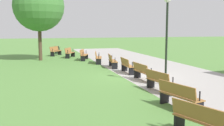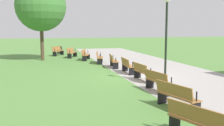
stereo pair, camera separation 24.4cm
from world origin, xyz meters
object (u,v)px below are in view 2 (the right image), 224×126
object	(u,v)px
tree_1	(41,6)
trash_bin	(59,50)
bench_8	(176,96)
lamp_post	(166,24)
bench_7	(158,81)
bench_2	(85,54)
bench_5	(127,65)
bench_0	(58,51)
bench_1	(72,52)
bench_6	(142,72)
bench_4	(113,61)
bench_9	(198,122)
bench_3	(99,57)

from	to	relation	value
tree_1	trash_bin	world-z (taller)	tree_1
bench_8	lamp_post	distance (m)	4.50
lamp_post	bench_7	bearing A→B (deg)	-36.76
bench_2	bench_5	world-z (taller)	same
tree_1	trash_bin	xyz separation A→B (m)	(-5.59, 1.73, -4.03)
bench_0	tree_1	world-z (taller)	tree_1
tree_1	bench_1	bearing A→B (deg)	118.99
bench_6	bench_8	bearing A→B (deg)	-11.02
bench_5	bench_0	bearing A→B (deg)	-160.72
lamp_post	tree_1	bearing A→B (deg)	-154.38
bench_0	bench_4	xyz separation A→B (m)	(9.04, 3.16, 0.00)
bench_6	tree_1	world-z (taller)	tree_1
bench_1	bench_6	xyz separation A→B (m)	(11.71, 2.28, 0.00)
bench_5	tree_1	size ratio (longest dim) A/B	0.26
bench_2	bench_4	distance (m)	4.81
bench_7	bench_9	bearing A→B (deg)	-22.06
lamp_post	trash_bin	distance (m)	17.66
bench_5	bench_6	distance (m)	2.41
bench_7	bench_8	size ratio (longest dim) A/B	0.99
bench_8	trash_bin	size ratio (longest dim) A/B	2.20
bench_6	bench_2	bearing A→B (deg)	-174.51
bench_8	bench_6	bearing A→B (deg)	157.91
bench_3	trash_bin	xyz separation A→B (m)	(-8.71, -2.41, -0.07)
bench_8	lamp_post	world-z (taller)	lamp_post
bench_8	bench_9	size ratio (longest dim) A/B	1.00
bench_5	bench_9	bearing A→B (deg)	-5.49
bench_7	bench_9	size ratio (longest dim) A/B	0.99
bench_1	bench_3	xyz separation A→B (m)	(4.54, 1.59, 0.00)
bench_3	bench_6	size ratio (longest dim) A/B	1.03
bench_1	bench_7	xyz separation A→B (m)	(14.11, 2.05, 0.00)
bench_8	bench_4	bearing A→B (deg)	163.42
bench_4	bench_2	bearing A→B (deg)	-157.94
bench_7	bench_9	world-z (taller)	same
bench_3	bench_5	size ratio (longest dim) A/B	1.03
bench_9	trash_bin	size ratio (longest dim) A/B	2.19
bench_5	bench_3	bearing A→B (deg)	-168.98
bench_6	trash_bin	bearing A→B (deg)	-171.71
bench_6	bench_7	distance (m)	2.41
bench_7	bench_2	bearing A→B (deg)	177.20
bench_0	bench_4	bearing A→B (deg)	49.70
bench_5	bench_8	bearing A→B (deg)	-2.74
bench_4	bench_9	distance (m)	11.93
bench_6	lamp_post	bearing A→B (deg)	26.54
bench_9	bench_5	bearing A→B (deg)	152.38
bench_6	bench_7	xyz separation A→B (m)	(2.40, -0.23, 0.00)
bench_8	bench_9	bearing A→B (deg)	-30.35
bench_2	trash_bin	xyz separation A→B (m)	(-6.40, -1.73, -0.07)
bench_3	bench_7	size ratio (longest dim) A/B	1.01
bench_7	bench_8	bearing A→B (deg)	-19.31
bench_0	bench_3	size ratio (longest dim) A/B	0.97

